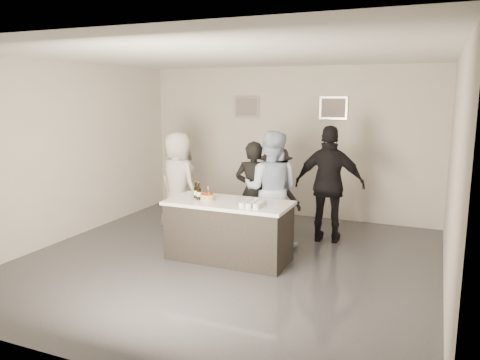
{
  "coord_description": "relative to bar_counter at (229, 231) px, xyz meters",
  "views": [
    {
      "loc": [
        2.8,
        -6.08,
        2.49
      ],
      "look_at": [
        0.0,
        0.5,
        1.15
      ],
      "focal_mm": 35.0,
      "sensor_mm": 36.0,
      "label": 1
    }
  ],
  "objects": [
    {
      "name": "tumbler_cluster",
      "position": [
        0.44,
        -0.13,
        0.49
      ],
      "size": [
        0.3,
        0.4,
        0.08
      ],
      "primitive_type": "cube",
      "color": "gold",
      "rests_on": "bar_counter"
    },
    {
      "name": "person_guest_right",
      "position": [
        1.18,
        1.47,
        0.53
      ],
      "size": [
        1.2,
        0.6,
        1.96
      ],
      "primitive_type": "imported",
      "rotation": [
        0.0,
        0.0,
        3.25
      ],
      "color": "black",
      "rests_on": "ground"
    },
    {
      "name": "beer_bottle_a",
      "position": [
        -0.55,
        0.01,
        0.58
      ],
      "size": [
        0.07,
        0.07,
        0.26
      ],
      "primitive_type": "cylinder",
      "color": "black",
      "rests_on": "bar_counter"
    },
    {
      "name": "cake",
      "position": [
        -0.32,
        -0.06,
        0.49
      ],
      "size": [
        0.21,
        0.21,
        0.08
      ],
      "primitive_type": "cylinder",
      "color": "orange",
      "rests_on": "bar_counter"
    },
    {
      "name": "bar_counter",
      "position": [
        0.0,
        0.0,
        0.0
      ],
      "size": [
        1.86,
        0.86,
        0.9
      ],
      "primitive_type": "cube",
      "color": "white",
      "rests_on": "ground"
    },
    {
      "name": "wall_left",
      "position": [
        -3.0,
        -0.07,
        1.05
      ],
      "size": [
        0.04,
        6.0,
        3.0
      ],
      "primitive_type": "cube",
      "color": "beige",
      "rests_on": "ground"
    },
    {
      "name": "beer_bottle_b",
      "position": [
        -0.46,
        -0.06,
        0.58
      ],
      "size": [
        0.07,
        0.07,
        0.26
      ],
      "primitive_type": "cylinder",
      "color": "black",
      "rests_on": "bar_counter"
    },
    {
      "name": "ceiling",
      "position": [
        0.0,
        -0.07,
        2.55
      ],
      "size": [
        6.0,
        6.0,
        0.0
      ],
      "primitive_type": "plane",
      "rotation": [
        3.14,
        0.0,
        0.0
      ],
      "color": "white"
    },
    {
      "name": "wall_front",
      "position": [
        0.0,
        -3.07,
        1.05
      ],
      "size": [
        6.0,
        0.04,
        3.0
      ],
      "primitive_type": "cube",
      "color": "beige",
      "rests_on": "ground"
    },
    {
      "name": "person_main_black",
      "position": [
        0.02,
        0.95,
        0.41
      ],
      "size": [
        0.67,
        0.48,
        1.71
      ],
      "primitive_type": "imported",
      "rotation": [
        0.0,
        0.0,
        3.27
      ],
      "color": "black",
      "rests_on": "ground"
    },
    {
      "name": "wall_right",
      "position": [
        3.0,
        -0.07,
        1.05
      ],
      "size": [
        0.04,
        6.0,
        3.0
      ],
      "primitive_type": "cube",
      "color": "beige",
      "rests_on": "ground"
    },
    {
      "name": "floor",
      "position": [
        0.0,
        -0.07,
        -0.45
      ],
      "size": [
        6.0,
        6.0,
        0.0
      ],
      "primitive_type": "plane",
      "color": "#3D3D42",
      "rests_on": "ground"
    },
    {
      "name": "candles",
      "position": [
        -0.33,
        -0.32,
        0.45
      ],
      "size": [
        0.24,
        0.08,
        0.01
      ],
      "primitive_type": "cube",
      "color": "pink",
      "rests_on": "bar_counter"
    },
    {
      "name": "person_guest_left",
      "position": [
        -1.45,
        0.99,
        0.45
      ],
      "size": [
        1.03,
        0.85,
        1.81
      ],
      "primitive_type": "imported",
      "rotation": [
        0.0,
        0.0,
        2.77
      ],
      "color": "silver",
      "rests_on": "ground"
    },
    {
      "name": "person_main_blue",
      "position": [
        0.37,
        0.85,
        0.5
      ],
      "size": [
        0.99,
        0.8,
        1.9
      ],
      "primitive_type": "imported",
      "rotation": [
        0.0,
        0.0,
        3.24
      ],
      "color": "#A7BBDA",
      "rests_on": "ground"
    },
    {
      "name": "wall_back",
      "position": [
        0.0,
        2.93,
        1.05
      ],
      "size": [
        6.0,
        0.04,
        3.0
      ],
      "primitive_type": "cube",
      "color": "beige",
      "rests_on": "ground"
    },
    {
      "name": "picture_left",
      "position": [
        -0.9,
        2.9,
        1.75
      ],
      "size": [
        0.54,
        0.04,
        0.44
      ],
      "primitive_type": "cube",
      "color": "#B2B2B7",
      "rests_on": "wall_back"
    },
    {
      "name": "person_guest_back",
      "position": [
        0.23,
        1.5,
        0.34
      ],
      "size": [
        1.15,
        0.87,
        1.57
      ],
      "primitive_type": "imported",
      "rotation": [
        0.0,
        0.0,
        2.82
      ],
      "color": "black",
      "rests_on": "ground"
    },
    {
      "name": "picture_right",
      "position": [
        0.9,
        2.9,
        1.75
      ],
      "size": [
        0.54,
        0.04,
        0.44
      ],
      "primitive_type": "cube",
      "color": "#B2B2B7",
      "rests_on": "wall_back"
    }
  ]
}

